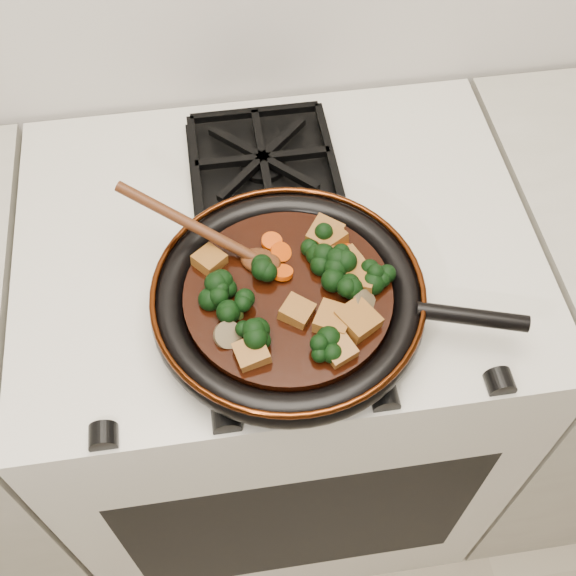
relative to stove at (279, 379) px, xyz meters
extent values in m
cube|color=beige|center=(0.00, 0.00, 0.00)|extent=(0.76, 0.60, 0.90)
cylinder|color=black|center=(0.00, -0.14, 0.48)|extent=(0.33, 0.33, 0.01)
torus|color=black|center=(0.00, -0.14, 0.49)|extent=(0.36, 0.36, 0.04)
torus|color=#421B09|center=(0.00, -0.14, 0.51)|extent=(0.36, 0.36, 0.01)
cylinder|color=black|center=(0.22, -0.21, 0.51)|extent=(0.14, 0.06, 0.02)
cylinder|color=black|center=(0.00, -0.14, 0.50)|extent=(0.27, 0.27, 0.02)
cube|color=brown|center=(0.08, -0.20, 0.52)|extent=(0.06, 0.06, 0.03)
cube|color=brown|center=(0.05, -0.24, 0.52)|extent=(0.05, 0.05, 0.02)
cube|color=brown|center=(0.09, -0.14, 0.52)|extent=(0.05, 0.05, 0.03)
cube|color=brown|center=(0.00, -0.17, 0.52)|extent=(0.05, 0.05, 0.03)
cube|color=brown|center=(0.06, -0.07, 0.52)|extent=(0.06, 0.05, 0.03)
cube|color=brown|center=(0.08, -0.11, 0.52)|extent=(0.05, 0.05, 0.02)
cube|color=brown|center=(-0.06, -0.23, 0.52)|extent=(0.05, 0.04, 0.03)
cube|color=brown|center=(0.05, -0.19, 0.52)|extent=(0.06, 0.06, 0.02)
cube|color=brown|center=(0.06, -0.06, 0.52)|extent=(0.06, 0.06, 0.03)
cube|color=brown|center=(-0.10, -0.08, 0.52)|extent=(0.05, 0.05, 0.02)
cylinder|color=#C73E05|center=(0.08, -0.08, 0.51)|extent=(0.03, 0.03, 0.02)
cylinder|color=#C73E05|center=(0.00, -0.08, 0.51)|extent=(0.03, 0.03, 0.02)
cylinder|color=#C73E05|center=(-0.01, -0.06, 0.51)|extent=(0.03, 0.03, 0.01)
cylinder|color=#C73E05|center=(-0.01, -0.11, 0.51)|extent=(0.03, 0.03, 0.02)
cylinder|color=brown|center=(-0.09, -0.20, 0.52)|extent=(0.05, 0.05, 0.03)
cylinder|color=brown|center=(0.06, -0.06, 0.52)|extent=(0.04, 0.04, 0.03)
cylinder|color=brown|center=(0.09, -0.18, 0.52)|extent=(0.04, 0.05, 0.03)
cylinder|color=brown|center=(0.09, -0.10, 0.52)|extent=(0.04, 0.04, 0.02)
ellipsoid|color=#4A240F|center=(-0.03, -0.09, 0.51)|extent=(0.07, 0.06, 0.02)
cylinder|color=#4A240F|center=(-0.12, -0.04, 0.55)|extent=(0.02, 0.02, 0.21)
camera|label=1|loc=(-0.08, -0.65, 1.28)|focal=45.00mm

